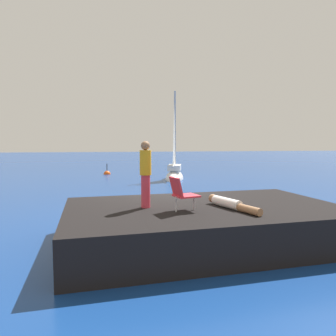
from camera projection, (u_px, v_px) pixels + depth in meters
ground_plane at (162, 217)px, 10.49m from camera, size 160.00×160.00×0.00m
shore_ledge at (204, 223)px, 7.88m from camera, size 7.01×4.37×0.93m
boulder_seaward at (156, 220)px, 10.06m from camera, size 1.76×1.69×0.94m
boulder_inland at (170, 224)px, 9.61m from camera, size 1.12×1.11×0.60m
sailboat_near at (174, 174)px, 21.61m from camera, size 2.20×3.71×6.69m
person_sunbather at (230, 204)px, 7.46m from camera, size 0.69×1.71×0.25m
person_standing at (146, 172)px, 7.52m from camera, size 0.28×0.28×1.62m
beach_chair at (182, 192)px, 7.15m from camera, size 0.69×0.60×0.80m
marker_buoy at (107, 174)px, 24.99m from camera, size 0.56×0.56×1.13m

